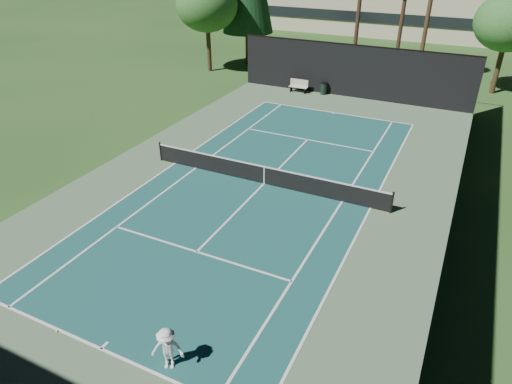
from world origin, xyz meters
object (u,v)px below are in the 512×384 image
at_px(tennis_ball_a, 57,331).
at_px(trash_bin, 324,88).
at_px(player, 167,349).
at_px(tennis_ball_d, 202,138).
at_px(park_bench, 299,85).
at_px(tennis_net, 264,174).
at_px(tennis_ball_b, 285,154).
at_px(tennis_ball_c, 296,152).

xyz_separation_m(tennis_ball_a, trash_bin, (-0.33, 27.69, 0.44)).
relative_size(player, tennis_ball_d, 20.07).
bearing_deg(trash_bin, player, -80.87).
relative_size(player, trash_bin, 1.57).
xyz_separation_m(tennis_ball_a, park_bench, (-2.34, 27.35, 0.51)).
height_order(tennis_ball_a, trash_bin, trash_bin).
bearing_deg(tennis_ball_a, park_bench, 94.89).
height_order(tennis_net, tennis_ball_d, tennis_net).
relative_size(player, park_bench, 0.99).
bearing_deg(trash_bin, tennis_ball_d, -108.30).
xyz_separation_m(player, tennis_ball_d, (-8.33, 15.27, -0.70)).
relative_size(tennis_ball_b, tennis_ball_d, 0.79).
height_order(tennis_ball_a, tennis_ball_b, tennis_ball_a).
xyz_separation_m(player, tennis_ball_a, (-4.05, -0.47, -0.70)).
bearing_deg(tennis_ball_a, tennis_ball_b, 84.97).
height_order(player, tennis_ball_c, player).
height_order(tennis_net, tennis_ball_c, tennis_net).
distance_m(tennis_ball_b, park_bench, 12.24).
xyz_separation_m(player, tennis_ball_c, (-2.22, 15.83, -0.71)).
height_order(tennis_net, park_bench, tennis_net).
relative_size(tennis_ball_b, park_bench, 0.04).
distance_m(tennis_net, tennis_ball_c, 4.37).
height_order(tennis_ball_b, park_bench, park_bench).
xyz_separation_m(tennis_ball_a, tennis_ball_c, (1.83, 16.30, -0.00)).
height_order(tennis_ball_a, park_bench, park_bench).
xyz_separation_m(tennis_ball_b, tennis_ball_c, (0.45, 0.59, 0.01)).
relative_size(tennis_ball_d, park_bench, 0.05).
bearing_deg(tennis_net, park_bench, 104.93).
bearing_deg(player, tennis_ball_d, 96.15).
bearing_deg(player, tennis_ball_c, 75.51).
bearing_deg(tennis_ball_d, player, -61.38).
relative_size(tennis_ball_c, tennis_ball_d, 0.98).
bearing_deg(tennis_ball_d, tennis_ball_a, -74.78).
bearing_deg(tennis_net, tennis_ball_b, 95.83).
distance_m(tennis_ball_c, park_bench, 11.83).
distance_m(park_bench, trash_bin, 2.04).
bearing_deg(tennis_ball_b, tennis_ball_c, 52.79).
distance_m(tennis_net, player, 11.72).
xyz_separation_m(player, park_bench, (-6.39, 26.88, -0.19)).
bearing_deg(trash_bin, tennis_net, -82.43).
xyz_separation_m(tennis_net, tennis_ball_a, (-1.76, -11.96, -0.52)).
distance_m(tennis_ball_d, trash_bin, 12.60).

